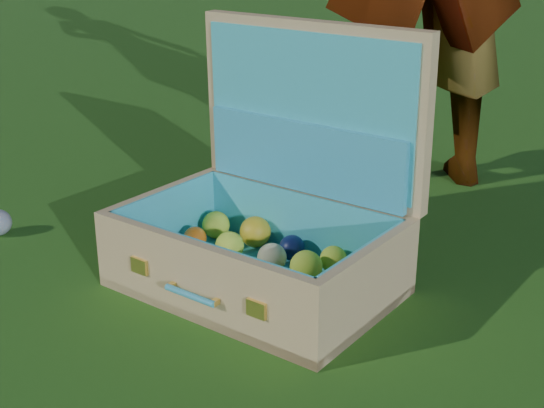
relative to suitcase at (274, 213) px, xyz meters
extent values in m
plane|color=#215114|center=(-0.17, 0.07, -0.15)|extent=(60.00, 60.00, 0.00)
cube|color=tan|center=(-0.01, -0.07, -0.14)|extent=(0.62, 0.46, 0.02)
cube|color=tan|center=(-0.04, -0.24, -0.07)|extent=(0.56, 0.11, 0.17)
cube|color=tan|center=(0.02, 0.11, -0.07)|extent=(0.56, 0.11, 0.17)
cube|color=tan|center=(-0.28, -0.02, -0.07)|extent=(0.07, 0.33, 0.17)
cube|color=tan|center=(0.26, -0.11, -0.07)|extent=(0.07, 0.33, 0.17)
cube|color=teal|center=(-0.01, -0.07, -0.13)|extent=(0.57, 0.41, 0.01)
cube|color=teal|center=(-0.04, -0.23, -0.06)|extent=(0.52, 0.09, 0.15)
cube|color=teal|center=(0.02, 0.10, -0.06)|extent=(0.52, 0.09, 0.15)
cube|color=teal|center=(-0.26, -0.02, -0.06)|extent=(0.06, 0.33, 0.15)
cube|color=teal|center=(0.24, -0.11, -0.06)|extent=(0.06, 0.33, 0.15)
cube|color=tan|center=(0.02, 0.13, 0.20)|extent=(0.56, 0.13, 0.38)
cube|color=teal|center=(0.02, 0.11, 0.20)|extent=(0.52, 0.10, 0.33)
cube|color=teal|center=(0.02, 0.11, 0.10)|extent=(0.50, 0.10, 0.16)
cube|color=#F2C659|center=(-0.19, -0.23, -0.07)|extent=(0.04, 0.01, 0.03)
cube|color=#F2C659|center=(0.11, -0.28, -0.07)|extent=(0.04, 0.01, 0.03)
cylinder|color=teal|center=(-0.04, -0.27, -0.08)|extent=(0.12, 0.03, 0.01)
cube|color=#F2C659|center=(-0.10, -0.25, -0.08)|extent=(0.01, 0.02, 0.01)
cube|color=#F2C659|center=(0.01, -0.27, -0.08)|extent=(0.01, 0.02, 0.01)
sphere|color=silver|center=(-0.25, -0.14, -0.09)|extent=(0.08, 0.08, 0.08)
sphere|color=gold|center=(-0.14, -0.17, -0.10)|extent=(0.06, 0.06, 0.06)
sphere|color=silver|center=(-0.04, -0.18, -0.09)|extent=(0.07, 0.07, 0.07)
sphere|color=#0D1743|center=(0.08, -0.20, -0.10)|extent=(0.06, 0.06, 0.06)
sphere|color=#B02F0E|center=(0.19, -0.22, -0.11)|extent=(0.04, 0.04, 0.04)
sphere|color=silver|center=(-0.23, -0.06, -0.10)|extent=(0.06, 0.06, 0.06)
sphere|color=#B02F0E|center=(-0.11, -0.09, -0.11)|extent=(0.04, 0.04, 0.04)
sphere|color=#D0E337|center=(-0.02, -0.12, -0.10)|extent=(0.06, 0.06, 0.06)
sphere|color=#D0E337|center=(0.10, -0.13, -0.09)|extent=(0.06, 0.06, 0.06)
sphere|color=#C4B88A|center=(0.19, -0.13, -0.09)|extent=(0.07, 0.07, 0.07)
sphere|color=orange|center=(-0.20, 0.00, -0.10)|extent=(0.05, 0.05, 0.05)
sphere|color=#D0E337|center=(-0.11, -0.01, -0.10)|extent=(0.06, 0.06, 0.06)
sphere|color=#C4B88A|center=(0.01, -0.02, -0.10)|extent=(0.06, 0.06, 0.06)
sphere|color=#D0E337|center=(0.09, -0.03, -0.09)|extent=(0.07, 0.07, 0.07)
sphere|color=orange|center=(0.21, -0.05, -0.10)|extent=(0.05, 0.05, 0.05)
sphere|color=#D0E337|center=(-0.20, 0.08, -0.09)|extent=(0.07, 0.07, 0.07)
sphere|color=gold|center=(-0.09, 0.08, -0.09)|extent=(0.07, 0.07, 0.07)
sphere|color=#0D1743|center=(0.02, 0.05, -0.10)|extent=(0.06, 0.06, 0.06)
sphere|color=#D0E337|center=(0.13, 0.04, -0.10)|extent=(0.06, 0.06, 0.06)
sphere|color=orange|center=(0.23, 0.01, -0.09)|extent=(0.07, 0.07, 0.07)
camera|label=1|loc=(0.69, -1.34, 0.60)|focal=50.00mm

